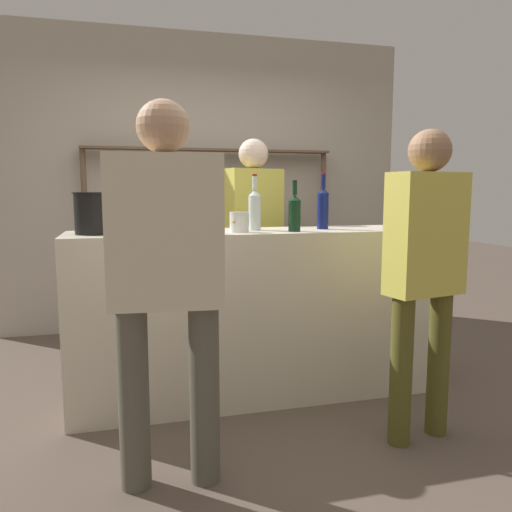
% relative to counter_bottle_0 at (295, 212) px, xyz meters
% --- Properties ---
extents(ground_plane, '(16.00, 16.00, 0.00)m').
position_rel_counter_bottle_0_xyz_m(ground_plane, '(-0.21, 0.12, -1.20)').
color(ground_plane, brown).
extents(bar_counter, '(2.31, 0.54, 1.08)m').
position_rel_counter_bottle_0_xyz_m(bar_counter, '(-0.21, 0.12, -0.66)').
color(bar_counter, beige).
rests_on(bar_counter, ground_plane).
extents(back_wall, '(3.91, 0.12, 2.80)m').
position_rel_counter_bottle_0_xyz_m(back_wall, '(-0.21, 1.99, 0.20)').
color(back_wall, '#B2A899').
rests_on(back_wall, ground_plane).
extents(back_shelf, '(2.33, 0.18, 1.71)m').
position_rel_counter_bottle_0_xyz_m(back_shelf, '(-0.23, 1.81, -0.05)').
color(back_shelf, brown).
rests_on(back_shelf, ground_plane).
extents(counter_bottle_0, '(0.08, 0.08, 0.31)m').
position_rel_counter_bottle_0_xyz_m(counter_bottle_0, '(0.00, 0.00, 0.00)').
color(counter_bottle_0, black).
rests_on(counter_bottle_0, bar_counter).
extents(counter_bottle_1, '(0.07, 0.07, 0.37)m').
position_rel_counter_bottle_0_xyz_m(counter_bottle_1, '(0.24, 0.13, 0.02)').
color(counter_bottle_1, '#0F1956').
rests_on(counter_bottle_1, bar_counter).
extents(counter_bottle_2, '(0.08, 0.08, 0.35)m').
position_rel_counter_bottle_0_xyz_m(counter_bottle_2, '(-0.21, 0.16, 0.02)').
color(counter_bottle_2, silver).
rests_on(counter_bottle_2, bar_counter).
extents(counter_bottle_3, '(0.09, 0.09, 0.34)m').
position_rel_counter_bottle_0_xyz_m(counter_bottle_3, '(-0.69, 0.08, 0.01)').
color(counter_bottle_3, black).
rests_on(counter_bottle_3, bar_counter).
extents(wine_glass, '(0.09, 0.09, 0.17)m').
position_rel_counter_bottle_0_xyz_m(wine_glass, '(-0.69, 0.20, 0.01)').
color(wine_glass, silver).
rests_on(wine_glass, bar_counter).
extents(ice_bucket, '(0.23, 0.23, 0.24)m').
position_rel_counter_bottle_0_xyz_m(ice_bucket, '(-1.18, 0.11, 0.00)').
color(ice_bucket, black).
rests_on(ice_bucket, bar_counter).
extents(cork_jar, '(0.12, 0.12, 0.12)m').
position_rel_counter_bottle_0_xyz_m(cork_jar, '(-0.34, 0.03, -0.06)').
color(cork_jar, silver).
rests_on(cork_jar, bar_counter).
extents(customer_left, '(0.51, 0.26, 1.71)m').
position_rel_counter_bottle_0_xyz_m(customer_left, '(-0.84, -0.74, -0.21)').
color(customer_left, '#575347').
rests_on(customer_left, ground_plane).
extents(customer_right, '(0.44, 0.26, 1.64)m').
position_rel_counter_bottle_0_xyz_m(customer_right, '(0.49, -0.66, -0.23)').
color(customer_right, brown).
rests_on(customer_right, ground_plane).
extents(server_behind_counter, '(0.48, 0.32, 1.72)m').
position_rel_counter_bottle_0_xyz_m(server_behind_counter, '(-0.05, 0.82, -0.19)').
color(server_behind_counter, brown).
rests_on(server_behind_counter, ground_plane).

